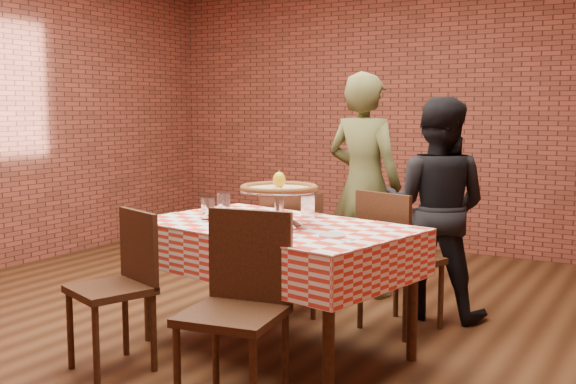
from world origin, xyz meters
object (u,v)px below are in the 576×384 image
at_px(water_glass_right, 224,203).
at_px(diner_black, 436,208).
at_px(diner_olive, 364,185).
at_px(chair_near_left, 110,293).
at_px(pizza_stand, 279,208).
at_px(condiment_caddy, 312,205).
at_px(chair_far_left, 299,247).
at_px(chair_near_right, 233,312).
at_px(table, 275,288).
at_px(water_glass_left, 208,209).
at_px(chair_far_right, 401,260).
at_px(pizza, 279,189).

relative_size(water_glass_right, diner_black, 0.09).
xyz_separation_m(water_glass_right, diner_olive, (0.44, 1.22, 0.02)).
bearing_deg(chair_near_left, pizza_stand, 66.02).
relative_size(condiment_caddy, diner_black, 0.10).
xyz_separation_m(pizza_stand, chair_near_left, (-0.66, -0.69, -0.43)).
distance_m(pizza_stand, chair_far_left, 0.99).
xyz_separation_m(condiment_caddy, chair_near_right, (0.16, -1.10, -0.37)).
relative_size(water_glass_right, chair_near_left, 0.15).
relative_size(table, diner_olive, 0.92).
bearing_deg(water_glass_left, water_glass_right, 103.60).
bearing_deg(chair_far_right, water_glass_left, 58.25).
xyz_separation_m(water_glass_left, diner_black, (1.03, 1.20, -0.07)).
bearing_deg(condiment_caddy, diner_black, 68.62).
xyz_separation_m(chair_near_right, diner_black, (0.36, 1.91, 0.29)).
bearing_deg(chair_near_left, pizza, 66.02).
bearing_deg(water_glass_left, chair_near_right, -46.59).
xyz_separation_m(water_glass_right, chair_near_right, (0.73, -0.95, -0.36)).
distance_m(pizza_stand, pizza, 0.11).
bearing_deg(condiment_caddy, chair_near_left, -111.13).
height_order(water_glass_right, chair_near_right, chair_near_right).
bearing_deg(chair_near_right, diner_black, 70.37).
bearing_deg(pizza, condiment_caddy, 87.01).
height_order(water_glass_left, diner_olive, diner_olive).
bearing_deg(chair_far_left, pizza_stand, 106.07).
xyz_separation_m(pizza, condiment_caddy, (0.02, 0.37, -0.13)).
relative_size(chair_far_right, diner_olive, 0.54).
relative_size(pizza, water_glass_left, 3.41).
distance_m(pizza, diner_olive, 1.45).
xyz_separation_m(table, pizza, (0.05, -0.04, 0.59)).
height_order(pizza, chair_near_left, pizza).
bearing_deg(diner_black, chair_near_right, 73.91).
relative_size(table, chair_far_left, 1.73).
relative_size(water_glass_right, condiment_caddy, 0.87).
distance_m(chair_near_left, chair_far_left, 1.55).
bearing_deg(chair_far_left, diner_olive, -115.89).
bearing_deg(pizza_stand, pizza, 0.00).
bearing_deg(chair_far_left, chair_near_right, 102.42).
bearing_deg(chair_near_left, chair_far_right, 72.87).
bearing_deg(pizza, diner_olive, 94.42).
bearing_deg(chair_near_left, chair_near_right, 16.51).
relative_size(chair_near_left, diner_olive, 0.51).
distance_m(water_glass_left, diner_olive, 1.52).
bearing_deg(chair_far_right, diner_black, -86.60).
height_order(chair_near_left, diner_black, diner_black).
distance_m(condiment_caddy, diner_black, 0.97).
bearing_deg(condiment_caddy, chair_far_left, 138.61).
bearing_deg(chair_near_right, pizza, 94.98).
bearing_deg(water_glass_right, water_glass_left, -76.40).
bearing_deg(pizza_stand, chair_near_right, -76.17).
relative_size(water_glass_left, condiment_caddy, 0.87).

